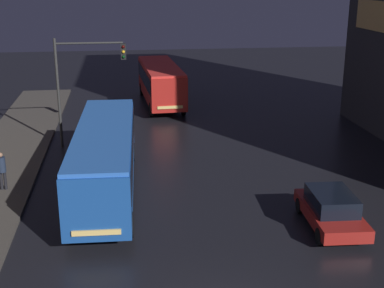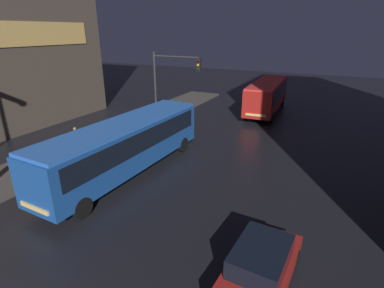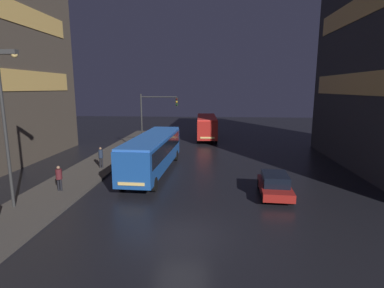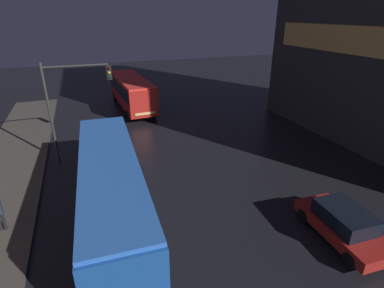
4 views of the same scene
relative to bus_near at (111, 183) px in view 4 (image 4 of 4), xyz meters
The scene contains 4 objects.
bus_near is the anchor object (origin of this frame).
bus_far 17.94m from the bus_near, 77.42° to the left, with size 3.04×10.17×3.10m.
car_taxi 10.17m from the bus_near, 27.65° to the right, with size 2.12×4.32×1.47m.
traffic_light_main 7.86m from the bus_near, 100.19° to the left, with size 4.00×0.35×6.33m.
Camera 4 is at (-4.07, -1.49, 8.92)m, focal length 28.00 mm.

